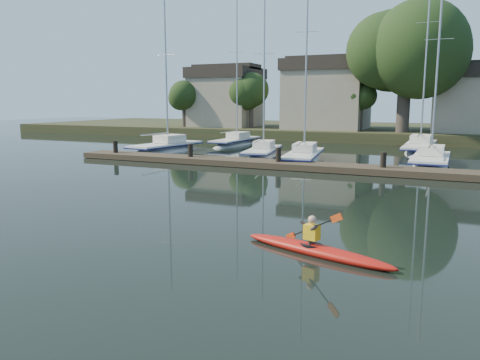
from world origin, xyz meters
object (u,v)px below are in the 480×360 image
at_px(sailboat_5, 236,147).
at_px(sailboat_6, 419,154).
at_px(dock, 328,167).
at_px(sailboat_0, 166,154).
at_px(sailboat_1, 263,158).
at_px(sailboat_2, 303,164).
at_px(sailboat_3, 430,169).
at_px(kayak, 315,248).

bearing_deg(sailboat_5, sailboat_6, 4.15).
distance_m(dock, sailboat_6, 13.73).
distance_m(sailboat_5, sailboat_6, 15.60).
xyz_separation_m(sailboat_0, sailboat_5, (2.53, 7.57, 0.04)).
distance_m(sailboat_0, sailboat_1, 7.95).
height_order(sailboat_0, sailboat_5, sailboat_5).
xyz_separation_m(sailboat_2, sailboat_3, (7.79, 0.86, -0.02)).
xyz_separation_m(dock, sailboat_0, (-13.99, 4.83, -0.42)).
distance_m(kayak, sailboat_2, 19.30).
height_order(dock, sailboat_3, sailboat_3).
bearing_deg(kayak, sailboat_0, 147.93).
xyz_separation_m(dock, sailboat_2, (-2.56, 3.75, -0.38)).
bearing_deg(kayak, sailboat_5, 134.97).
distance_m(sailboat_3, sailboat_5, 18.42).
bearing_deg(sailboat_1, sailboat_3, -13.32).
xyz_separation_m(sailboat_1, sailboat_5, (-5.41, 7.12, -0.01)).
height_order(sailboat_0, sailboat_1, sailboat_0).
xyz_separation_m(sailboat_0, sailboat_1, (7.94, 0.45, 0.04)).
bearing_deg(sailboat_2, sailboat_3, -1.61).
height_order(kayak, sailboat_2, sailboat_2).
height_order(dock, sailboat_2, sailboat_2).
bearing_deg(sailboat_2, kayak, -80.51).
bearing_deg(sailboat_0, kayak, -41.03).
height_order(sailboat_2, sailboat_6, sailboat_6).
relative_size(dock, sailboat_1, 2.73).
distance_m(kayak, sailboat_5, 30.79).
relative_size(dock, sailboat_2, 2.38).
distance_m(sailboat_2, sailboat_6, 11.48).
distance_m(dock, sailboat_2, 4.55).
relative_size(kayak, sailboat_0, 0.34).
height_order(kayak, sailboat_5, sailboat_5).
height_order(sailboat_2, sailboat_5, sailboat_2).
bearing_deg(sailboat_3, kayak, -95.03).
bearing_deg(sailboat_5, sailboat_0, -106.82).
xyz_separation_m(sailboat_1, sailboat_3, (11.28, -0.67, -0.03)).
xyz_separation_m(kayak, sailboat_3, (2.01, 19.27, -0.36)).
height_order(kayak, sailboat_3, sailboat_3).
bearing_deg(sailboat_0, dock, -11.50).
xyz_separation_m(sailboat_5, sailboat_6, (15.58, 0.69, -0.02)).
height_order(sailboat_3, sailboat_6, sailboat_6).
height_order(sailboat_1, sailboat_6, sailboat_6).
bearing_deg(sailboat_2, sailboat_1, 148.39).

